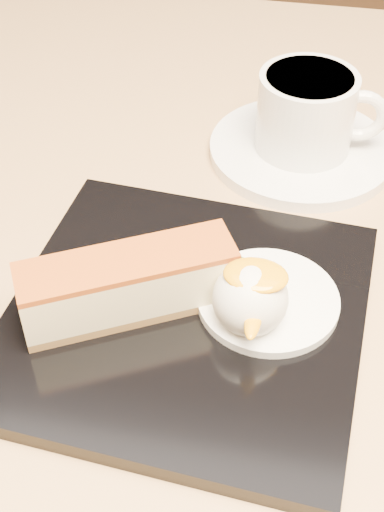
% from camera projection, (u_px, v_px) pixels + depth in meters
% --- Properties ---
extents(table, '(0.80, 0.80, 0.72)m').
position_uv_depth(table, '(238.00, 367.00, 0.62)').
color(table, black).
rests_on(table, ground).
extents(dessert_plate, '(0.24, 0.24, 0.01)m').
position_uv_depth(dessert_plate, '(186.00, 316.00, 0.45)').
color(dessert_plate, black).
rests_on(dessert_plate, table).
extents(cheesecake, '(0.13, 0.09, 0.04)m').
position_uv_depth(cheesecake, '(128.00, 284.00, 0.43)').
color(cheesecake, brown).
rests_on(cheesecake, dessert_plate).
extents(cream_smear, '(0.09, 0.09, 0.01)m').
position_uv_depth(cream_smear, '(268.00, 300.00, 0.45)').
color(cream_smear, white).
rests_on(cream_smear, dessert_plate).
extents(ice_cream_scoop, '(0.05, 0.05, 0.05)m').
position_uv_depth(ice_cream_scoop, '(250.00, 299.00, 0.42)').
color(ice_cream_scoop, white).
rests_on(ice_cream_scoop, cream_smear).
extents(mango_sauce, '(0.04, 0.03, 0.01)m').
position_uv_depth(mango_sauce, '(256.00, 275.00, 0.41)').
color(mango_sauce, '#F29C07').
rests_on(mango_sauce, ice_cream_scoop).
extents(mint_sprig, '(0.03, 0.02, 0.00)m').
position_uv_depth(mint_sprig, '(228.00, 263.00, 0.47)').
color(mint_sprig, '#2B822A').
rests_on(mint_sprig, cream_smear).
extents(saucer, '(0.15, 0.15, 0.01)m').
position_uv_depth(saucer, '(301.00, 150.00, 0.59)').
color(saucer, white).
rests_on(saucer, table).
extents(coffee_cup, '(0.10, 0.08, 0.06)m').
position_uv_depth(coffee_cup, '(308.00, 111.00, 0.56)').
color(coffee_cup, white).
rests_on(coffee_cup, saucer).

